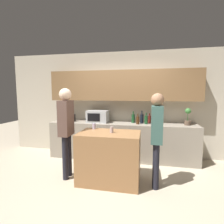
# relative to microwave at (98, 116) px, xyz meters

# --- Properties ---
(ground_plane) EXTENTS (14.00, 14.00, 0.00)m
(ground_plane) POSITION_rel_microwave_xyz_m (0.62, -1.39, -1.05)
(ground_plane) COLOR #BCAD93
(back_wall) EXTENTS (6.40, 0.40, 2.70)m
(back_wall) POSITION_rel_microwave_xyz_m (0.62, 0.27, 0.49)
(back_wall) COLOR beige
(back_wall) RESTS_ON ground_plane
(back_counter) EXTENTS (3.60, 0.62, 0.90)m
(back_counter) POSITION_rel_microwave_xyz_m (0.62, 0.00, -0.60)
(back_counter) COLOR gray
(back_counter) RESTS_ON ground_plane
(kitchen_island) EXTENTS (1.11, 0.70, 0.92)m
(kitchen_island) POSITION_rel_microwave_xyz_m (0.56, -1.19, -0.59)
(kitchen_island) COLOR #996B42
(kitchen_island) RESTS_ON ground_plane
(microwave) EXTENTS (0.52, 0.39, 0.30)m
(microwave) POSITION_rel_microwave_xyz_m (0.00, 0.00, 0.00)
(microwave) COLOR #B7BABC
(microwave) RESTS_ON back_counter
(toaster) EXTENTS (0.26, 0.16, 0.18)m
(toaster) POSITION_rel_microwave_xyz_m (-0.77, 0.00, -0.06)
(toaster) COLOR black
(toaster) RESTS_ON back_counter
(potted_plant) EXTENTS (0.14, 0.14, 0.39)m
(potted_plant) POSITION_rel_microwave_xyz_m (2.15, 0.00, 0.05)
(potted_plant) COLOR brown
(potted_plant) RESTS_ON back_counter
(bottle_0) EXTENTS (0.08, 0.08, 0.29)m
(bottle_0) POSITION_rel_microwave_xyz_m (0.89, 0.09, -0.04)
(bottle_0) COLOR #194723
(bottle_0) RESTS_ON back_counter
(bottle_1) EXTENTS (0.08, 0.08, 0.25)m
(bottle_1) POSITION_rel_microwave_xyz_m (1.01, -0.09, -0.05)
(bottle_1) COLOR #472814
(bottle_1) RESTS_ON back_counter
(bottle_2) EXTENTS (0.08, 0.08, 0.31)m
(bottle_2) POSITION_rel_microwave_xyz_m (1.10, 0.07, -0.03)
(bottle_2) COLOR black
(bottle_2) RESTS_ON back_counter
(bottle_3) EXTENTS (0.08, 0.08, 0.27)m
(bottle_3) POSITION_rel_microwave_xyz_m (1.21, -0.03, -0.05)
(bottle_3) COLOR #194723
(bottle_3) RESTS_ON back_counter
(bottle_4) EXTENTS (0.07, 0.07, 0.25)m
(bottle_4) POSITION_rel_microwave_xyz_m (1.29, 0.12, -0.06)
(bottle_4) COLOR maroon
(bottle_4) RESTS_ON back_counter
(bottle_5) EXTENTS (0.07, 0.07, 0.30)m
(bottle_5) POSITION_rel_microwave_xyz_m (1.38, -0.01, -0.04)
(bottle_5) COLOR black
(bottle_5) RESTS_ON back_counter
(bottle_6) EXTENTS (0.08, 0.08, 0.28)m
(bottle_6) POSITION_rel_microwave_xyz_m (1.48, 0.10, -0.04)
(bottle_6) COLOR #194723
(bottle_6) RESTS_ON back_counter
(cup_0) EXTENTS (0.07, 0.07, 0.12)m
(cup_0) POSITION_rel_microwave_xyz_m (0.20, -0.96, -0.07)
(cup_0) COLOR #A99FBE
(cup_0) RESTS_ON kitchen_island
(cup_1) EXTENTS (0.07, 0.07, 0.11)m
(cup_1) POSITION_rel_microwave_xyz_m (0.60, -1.20, -0.07)
(cup_1) COLOR #B49D9E
(cup_1) RESTS_ON kitchen_island
(person_left) EXTENTS (0.23, 0.34, 1.73)m
(person_left) POSITION_rel_microwave_xyz_m (-0.28, -1.21, -0.02)
(person_left) COLOR black
(person_left) RESTS_ON ground_plane
(person_center) EXTENTS (0.22, 0.35, 1.64)m
(person_center) POSITION_rel_microwave_xyz_m (1.39, -1.22, -0.08)
(person_center) COLOR black
(person_center) RESTS_ON ground_plane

